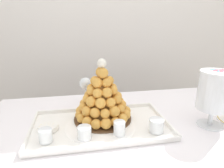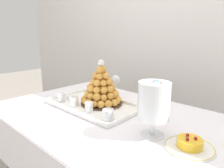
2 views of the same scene
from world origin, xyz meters
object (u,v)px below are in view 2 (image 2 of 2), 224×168
(dessert_cup_mid_left, at_px, (74,103))
(creme_brulee_ramekin, at_px, (72,96))
(croquembouche, at_px, (101,88))
(macaron_goblet, at_px, (154,101))
(serving_tray, at_px, (93,106))
(dessert_cup_left, at_px, (61,98))
(wine_glass, at_px, (115,81))
(fruit_tart_plate, at_px, (189,145))
(dessert_cup_centre, at_px, (89,107))
(dessert_cup_mid_right, at_px, (108,115))

(dessert_cup_mid_left, distance_m, creme_brulee_ramekin, 0.18)
(croquembouche, xyz_separation_m, macaron_goblet, (0.47, -0.14, 0.05))
(serving_tray, height_order, creme_brulee_ramekin, creme_brulee_ramekin)
(serving_tray, relative_size, dessert_cup_left, 11.49)
(croquembouche, relative_size, macaron_goblet, 1.08)
(dessert_cup_left, xyz_separation_m, wine_glass, (0.17, 0.36, 0.09))
(fruit_tart_plate, bearing_deg, serving_tray, 174.51)
(dessert_cup_centre, relative_size, creme_brulee_ramekin, 0.69)
(creme_brulee_ramekin, relative_size, wine_glass, 0.54)
(dessert_cup_left, height_order, wine_glass, wine_glass)
(dessert_cup_mid_right, bearing_deg, dessert_cup_mid_left, -179.95)
(macaron_goblet, relative_size, wine_glass, 1.70)
(dessert_cup_mid_right, relative_size, creme_brulee_ramekin, 0.73)
(dessert_cup_centre, height_order, macaron_goblet, macaron_goblet)
(creme_brulee_ramekin, xyz_separation_m, wine_glass, (0.18, 0.27, 0.10))
(croquembouche, bearing_deg, wine_glass, 107.57)
(macaron_goblet, height_order, wine_glass, macaron_goblet)
(serving_tray, bearing_deg, croquembouche, 72.70)
(croquembouche, xyz_separation_m, dessert_cup_centre, (0.05, -0.15, -0.08))
(serving_tray, bearing_deg, fruit_tart_plate, -5.49)
(dessert_cup_left, bearing_deg, croquembouche, 31.56)
(serving_tray, distance_m, wine_glass, 0.30)
(serving_tray, height_order, macaron_goblet, macaron_goblet)
(croquembouche, distance_m, creme_brulee_ramekin, 0.27)
(dessert_cup_left, bearing_deg, fruit_tart_plate, 1.49)
(dessert_cup_mid_left, distance_m, dessert_cup_mid_right, 0.30)
(dessert_cup_centre, bearing_deg, wine_glass, 107.72)
(croquembouche, bearing_deg, dessert_cup_centre, -72.07)
(dessert_cup_centre, distance_m, wine_glass, 0.39)
(croquembouche, distance_m, macaron_goblet, 0.49)
(dessert_cup_centre, bearing_deg, macaron_goblet, 1.91)
(dessert_cup_centre, bearing_deg, dessert_cup_mid_right, -0.89)
(serving_tray, xyz_separation_m, croquembouche, (0.02, 0.06, 0.11))
(dessert_cup_centre, relative_size, macaron_goblet, 0.22)
(croquembouche, bearing_deg, creme_brulee_ramekin, -166.69)
(dessert_cup_mid_left, relative_size, fruit_tart_plate, 0.27)
(dessert_cup_left, relative_size, fruit_tart_plate, 0.26)
(serving_tray, xyz_separation_m, dessert_cup_mid_right, (0.23, -0.09, 0.03))
(serving_tray, xyz_separation_m, fruit_tart_plate, (0.66, -0.06, 0.01))
(dessert_cup_mid_right, bearing_deg, dessert_cup_left, 179.43)
(dessert_cup_left, bearing_deg, dessert_cup_mid_left, -1.82)
(creme_brulee_ramekin, bearing_deg, dessert_cup_mid_left, -32.41)
(serving_tray, height_order, dessert_cup_centre, dessert_cup_centre)
(croquembouche, distance_m, dessert_cup_mid_right, 0.27)
(serving_tray, height_order, fruit_tart_plate, fruit_tart_plate)
(serving_tray, relative_size, croquembouche, 2.06)
(creme_brulee_ramekin, height_order, wine_glass, wine_glass)
(dessert_cup_mid_left, xyz_separation_m, macaron_goblet, (0.57, 0.02, 0.13))
(macaron_goblet, distance_m, fruit_tart_plate, 0.23)
(dessert_cup_centre, height_order, wine_glass, wine_glass)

